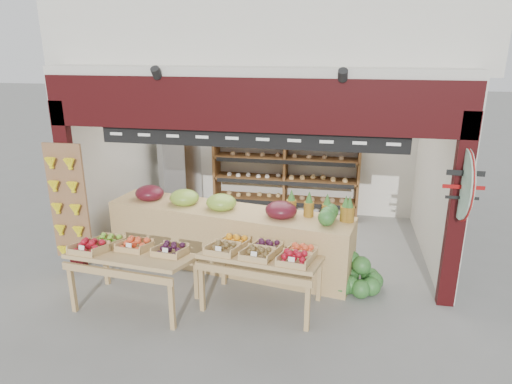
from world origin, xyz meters
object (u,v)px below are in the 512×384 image
object	(u,v)px
cardboard_stack	(163,223)
mid_counter	(228,235)
refrigerator	(180,172)
watermelon_pile	(357,278)
back_shelving	(286,162)
display_table_left	(129,252)
display_table_right	(262,254)

from	to	relation	value
cardboard_stack	mid_counter	xyz separation A→B (m)	(1.51, -1.01, 0.31)
refrigerator	watermelon_pile	xyz separation A→B (m)	(3.65, -2.78, -0.64)
cardboard_stack	back_shelving	bearing A→B (deg)	34.95
cardboard_stack	mid_counter	distance (m)	1.84
refrigerator	display_table_left	size ratio (longest dim) A/B	1.01
back_shelving	cardboard_stack	distance (m)	2.72
back_shelving	watermelon_pile	world-z (taller)	back_shelving
cardboard_stack	watermelon_pile	size ratio (longest dim) A/B	1.36
back_shelving	display_table_right	bearing A→B (deg)	-87.77
mid_counter	display_table_left	size ratio (longest dim) A/B	2.42
back_shelving	cardboard_stack	xyz separation A→B (m)	(-2.10, -1.47, -0.92)
back_shelving	mid_counter	world-z (taller)	back_shelving
refrigerator	mid_counter	size ratio (longest dim) A/B	0.42
display_table_left	refrigerator	bearing A→B (deg)	99.11
refrigerator	cardboard_stack	xyz separation A→B (m)	(0.12, -1.39, -0.61)
refrigerator	cardboard_stack	distance (m)	1.52
display_table_left	watermelon_pile	xyz separation A→B (m)	(3.06, 0.90, -0.57)
watermelon_pile	display_table_right	bearing A→B (deg)	-152.74
back_shelving	cardboard_stack	size ratio (longest dim) A/B	2.98
back_shelving	mid_counter	xyz separation A→B (m)	(-0.60, -2.48, -0.61)
watermelon_pile	refrigerator	bearing A→B (deg)	142.76
mid_counter	display_table_right	size ratio (longest dim) A/B	2.41
back_shelving	display_table_left	world-z (taller)	back_shelving
watermelon_pile	cardboard_stack	bearing A→B (deg)	158.55
refrigerator	mid_counter	world-z (taller)	refrigerator
mid_counter	display_table_right	distance (m)	1.29
refrigerator	display_table_left	world-z (taller)	refrigerator
back_shelving	mid_counter	distance (m)	2.62
display_table_right	refrigerator	bearing A→B (deg)	124.50
display_table_left	display_table_right	size ratio (longest dim) A/B	1.00
back_shelving	refrigerator	xyz separation A→B (m)	(-2.23, -0.08, -0.31)
back_shelving	watermelon_pile	xyz separation A→B (m)	(1.42, -2.86, -0.95)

